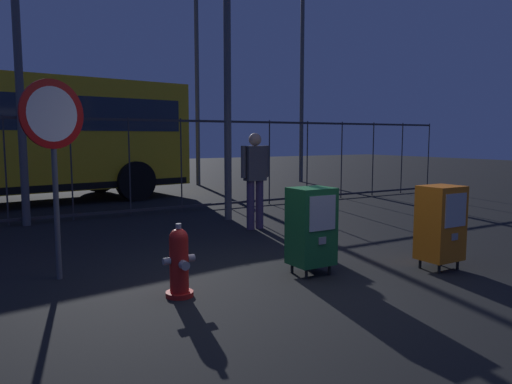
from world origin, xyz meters
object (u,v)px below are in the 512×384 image
stop_sign (53,137)px  street_light_near_left (16,16)px  street_light_near_right (227,13)px  street_light_far_right (302,49)px  newspaper_box_primary (311,226)px  newspaper_box_secondary (441,223)px  street_light_far_left (196,39)px  fire_hydrant (179,262)px  pedestrian (255,175)px

stop_sign → street_light_near_left: bearing=89.0°
street_light_near_right → street_light_far_right: street_light_far_right is taller
street_light_near_right → street_light_far_right: (6.06, 5.87, 0.77)m
newspaper_box_primary → newspaper_box_secondary: bearing=-23.4°
newspaper_box_secondary → street_light_far_right: street_light_far_right is taller
newspaper_box_primary → street_light_near_left: 6.56m
newspaper_box_secondary → stop_sign: 4.59m
street_light_far_right → street_light_far_left: bearing=167.1°
stop_sign → fire_hydrant: bearing=-53.7°
newspaper_box_secondary → newspaper_box_primary: bearing=156.6°
fire_hydrant → street_light_far_right: bearing=48.3°
stop_sign → street_light_far_right: size_ratio=0.27×
newspaper_box_secondary → pedestrian: bearing=99.5°
newspaper_box_secondary → stop_sign: bearing=154.4°
stop_sign → pedestrian: stop_sign is taller
fire_hydrant → street_light_near_left: (-0.86, 5.17, 3.34)m
newspaper_box_secondary → street_light_far_right: 12.45m
street_light_far_left → street_light_far_right: street_light_far_left is taller
street_light_near_right → street_light_near_left: bearing=158.9°
newspaper_box_secondary → street_light_far_left: 12.12m
fire_hydrant → street_light_far_right: street_light_far_right is taller
pedestrian → street_light_far_left: (2.45, 7.80, 3.84)m
stop_sign → street_light_near_left: size_ratio=0.35×
pedestrian → newspaper_box_primary: bearing=-108.0°
pedestrian → street_light_near_right: bearing=87.6°
newspaper_box_secondary → street_light_near_left: 7.71m
stop_sign → newspaper_box_primary: bearing=-26.8°
street_light_far_left → newspaper_box_secondary: bearing=-99.5°
stop_sign → street_light_far_right: 13.13m
street_light_near_right → street_light_far_left: (2.40, 6.71, 0.88)m
pedestrian → street_light_near_right: street_light_near_right is taller
newspaper_box_secondary → pedestrian: pedestrian is taller
newspaper_box_secondary → street_light_far_right: size_ratio=0.12×
street_light_near_left → street_light_far_left: (5.85, 5.38, 1.09)m
street_light_far_left → street_light_far_right: size_ratio=1.03×
fire_hydrant → newspaper_box_primary: newspaper_box_primary is taller
newspaper_box_primary → street_light_near_left: street_light_near_left is taller
newspaper_box_primary → stop_sign: bearing=153.2°
newspaper_box_secondary → street_light_near_left: bearing=124.2°
fire_hydrant → newspaper_box_primary: 1.65m
street_light_near_right → street_light_far_left: 7.18m
fire_hydrant → street_light_far_right: 13.70m
pedestrian → street_light_far_left: 9.03m
stop_sign → street_light_near_right: 4.92m
fire_hydrant → street_light_near_left: bearing=99.4°
newspaper_box_secondary → street_light_far_right: (5.54, 10.37, 4.10)m
newspaper_box_primary → street_light_far_left: street_light_far_left is taller
newspaper_box_primary → street_light_far_left: bearing=72.4°
pedestrian → street_light_far_right: bearing=48.7°
newspaper_box_secondary → street_light_near_left: (-3.97, 5.84, 3.12)m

